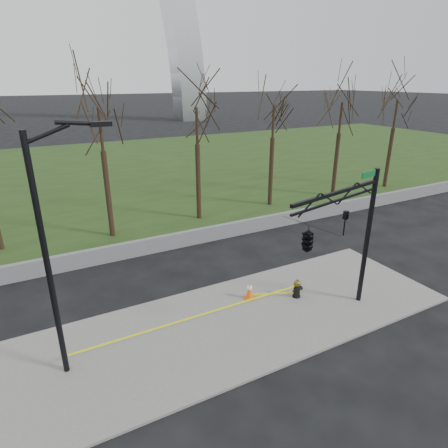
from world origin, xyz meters
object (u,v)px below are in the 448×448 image
fire_hydrant (297,289)px  traffic_signal_mast (322,233)px  street_light (52,244)px  traffic_cone (249,291)px

fire_hydrant → traffic_signal_mast: traffic_signal_mast is taller
street_light → traffic_signal_mast: street_light is taller
fire_hydrant → traffic_signal_mast: size_ratio=0.15×
traffic_cone → traffic_signal_mast: (1.05, -3.01, 3.66)m
traffic_cone → street_light: (-7.51, -0.93, 4.20)m
fire_hydrant → traffic_signal_mast: bearing=-118.1°
traffic_cone → traffic_signal_mast: 4.85m
fire_hydrant → traffic_cone: size_ratio=1.11×
street_light → traffic_signal_mast: bearing=-11.9°
street_light → traffic_signal_mast: size_ratio=1.37×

